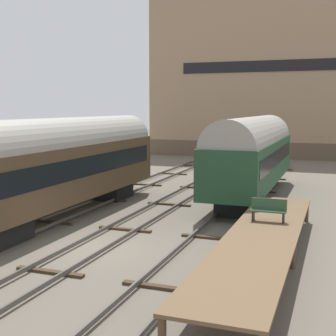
% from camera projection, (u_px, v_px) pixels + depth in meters
% --- Properties ---
extents(ground_plane, '(200.00, 200.00, 0.00)m').
position_uv_depth(ground_plane, '(93.00, 249.00, 18.77)').
color(ground_plane, '#60594C').
extents(track_left, '(2.60, 60.00, 0.26)m').
position_uv_depth(track_left, '(9.00, 236.00, 20.14)').
color(track_left, '#4C4742').
rests_on(track_left, ground).
extents(track_middle, '(2.60, 60.00, 0.26)m').
position_uv_depth(track_middle, '(93.00, 245.00, 18.76)').
color(track_middle, '#4C4742').
rests_on(track_middle, ground).
extents(track_right, '(2.60, 60.00, 0.26)m').
position_uv_depth(track_right, '(190.00, 256.00, 17.37)').
color(track_right, '#4C4742').
rests_on(track_right, ground).
extents(train_car_brown, '(2.90, 16.09, 5.12)m').
position_uv_depth(train_car_brown, '(66.00, 161.00, 24.06)').
color(train_car_brown, black).
rests_on(train_car_brown, ground).
extents(train_car_green, '(3.13, 15.04, 5.08)m').
position_uv_depth(train_car_green, '(252.00, 152.00, 29.15)').
color(train_car_green, black).
rests_on(train_car_green, ground).
extents(station_platform, '(2.51, 14.69, 1.11)m').
position_uv_depth(station_platform, '(262.00, 237.00, 16.74)').
color(station_platform, brown).
rests_on(station_platform, ground).
extents(bench, '(1.40, 0.40, 0.91)m').
position_uv_depth(bench, '(269.00, 209.00, 18.66)').
color(bench, '#2D4C33').
rests_on(bench, station_platform).
extents(warehouse_building, '(28.70, 10.34, 18.40)m').
position_uv_depth(warehouse_building, '(277.00, 77.00, 55.44)').
color(warehouse_building, brown).
rests_on(warehouse_building, ground).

